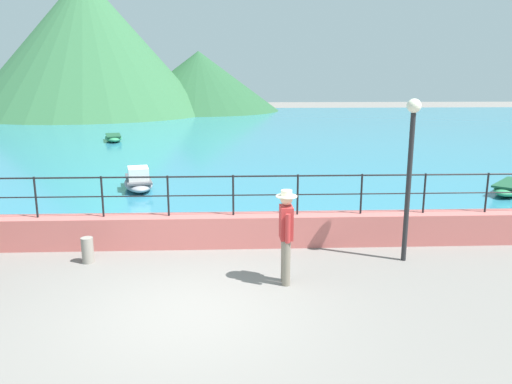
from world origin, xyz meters
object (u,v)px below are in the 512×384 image
(person_walking, at_px, (286,232))
(boat_1, at_px, (138,181))
(bollard, at_px, (88,250))
(boat_0, at_px, (512,187))
(lamp_post, at_px, (411,155))
(boat_2, at_px, (113,138))

(person_walking, distance_m, boat_1, 8.68)
(bollard, distance_m, boat_1, 6.45)
(bollard, relative_size, boat_0, 0.23)
(boat_1, bearing_deg, boat_0, -5.49)
(person_walking, xyz_separation_m, bollard, (-3.90, 1.21, -0.71))
(lamp_post, height_order, bollard, lamp_post)
(bollard, height_order, boat_0, bollard)
(boat_1, height_order, boat_2, boat_1)
(lamp_post, xyz_separation_m, boat_2, (-10.15, 18.77, -1.94))
(boat_1, bearing_deg, person_walking, -62.25)
(lamp_post, bearing_deg, boat_0, 46.12)
(bollard, relative_size, boat_2, 0.22)
(boat_1, xyz_separation_m, boat_2, (-3.57, 12.17, -0.07))
(lamp_post, height_order, boat_2, lamp_post)
(boat_0, bearing_deg, lamp_post, -133.88)
(boat_0, relative_size, boat_1, 0.94)
(boat_1, distance_m, boat_2, 12.68)
(boat_0, relative_size, boat_2, 0.94)
(lamp_post, xyz_separation_m, boat_1, (-6.58, 6.60, -1.87))
(person_walking, height_order, boat_1, person_walking)
(boat_0, bearing_deg, boat_2, 139.17)
(bollard, relative_size, boat_1, 0.22)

